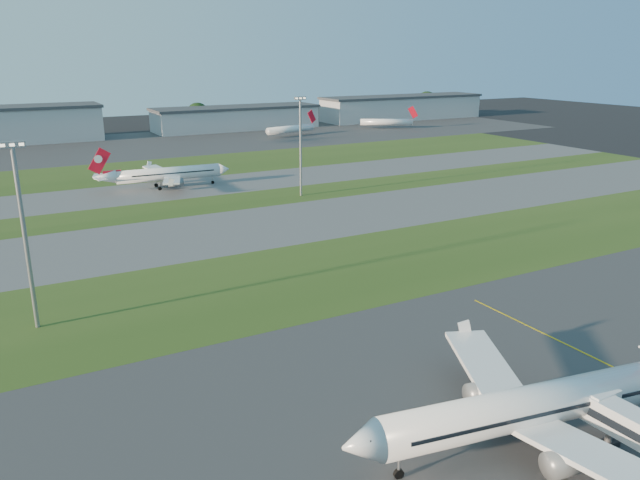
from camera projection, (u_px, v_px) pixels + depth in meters
ground at (629, 400)px, 68.54m from camera, size 700.00×700.00×0.00m
apron_near at (629, 400)px, 68.54m from camera, size 300.00×70.00×0.01m
grass_strip_a at (369, 265)px, 112.11m from camera, size 300.00×34.00×0.01m
taxiway_a at (288, 223)px, 139.76m from camera, size 300.00×32.00×0.01m
grass_strip_b at (246, 200)px, 160.71m from camera, size 300.00×18.00×0.01m
taxiway_b at (217, 185)px, 179.15m from camera, size 300.00×26.00×0.01m
grass_strip_c at (182, 167)px, 206.80m from camera, size 300.00×40.00×0.01m
apron_far at (139, 145)px, 257.08m from camera, size 400.00×80.00×0.01m
airliner_parked at (533, 407)px, 59.31m from camera, size 39.17×32.98×12.28m
airliner_taxiing at (168, 174)px, 174.44m from camera, size 35.62×30.16×11.11m
mini_jet_near at (291, 129)px, 281.66m from camera, size 28.16×9.41×9.48m
mini_jet_far at (387, 122)px, 310.06m from camera, size 25.93×15.27×9.48m
light_mast_west at (23, 225)px, 82.38m from camera, size 3.20×0.70×25.80m
light_mast_centre at (301, 140)px, 161.68m from camera, size 3.20×0.70×25.80m
hangar_west at (11, 125)px, 259.19m from camera, size 71.40×23.00×15.20m
hangar_east at (236, 118)px, 306.02m from camera, size 81.60×23.00×11.20m
hangar_far_east at (402, 107)px, 351.98m from camera, size 96.90×23.00×13.20m
tree_mid_west at (71, 123)px, 280.50m from camera, size 9.90×9.90×10.80m
tree_mid_east at (198, 114)px, 310.48m from camera, size 11.55×11.55×12.60m
tree_east at (330, 110)px, 343.68m from camera, size 10.45×10.45×11.40m
tree_far_east at (427, 102)px, 379.03m from camera, size 12.65×12.65×13.80m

